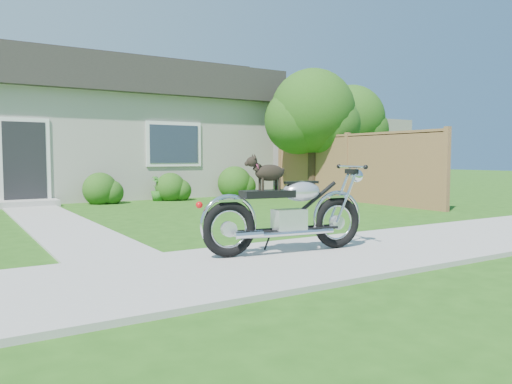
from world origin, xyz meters
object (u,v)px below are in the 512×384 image
at_px(tree_far, 355,122).
at_px(potted_plant_right, 158,189).
at_px(motorcycle_with_dog, 288,211).
at_px(tree_near, 317,115).
at_px(house, 63,127).
at_px(fence, 347,167).

xyz_separation_m(tree_far, potted_plant_right, (-8.86, -1.63, -2.27)).
distance_m(potted_plant_right, motorcycle_with_dog, 8.37).
distance_m(tree_near, tree_far, 5.28).
height_order(potted_plant_right, motorcycle_with_dog, motorcycle_with_dog).
xyz_separation_m(house, tree_far, (10.68, -1.81, 0.45)).
bearing_deg(tree_near, house, 142.75).
relative_size(tree_near, motorcycle_with_dog, 1.74).
bearing_deg(motorcycle_with_dog, house, 99.68).
xyz_separation_m(fence, tree_near, (0.06, 1.40, 1.54)).
height_order(house, motorcycle_with_dog, house).
distance_m(tree_far, potted_plant_right, 9.29).
height_order(fence, tree_near, tree_near).
relative_size(house, tree_near, 3.26).
xyz_separation_m(fence, potted_plant_right, (-4.48, 2.80, -0.60)).
relative_size(fence, potted_plant_right, 9.61).
relative_size(tree_far, potted_plant_right, 5.91).
xyz_separation_m(tree_far, motorcycle_with_dog, (-10.27, -9.88, -2.05)).
height_order(tree_far, motorcycle_with_dog, tree_far).
bearing_deg(tree_far, potted_plant_right, -169.57).
bearing_deg(motorcycle_with_dog, tree_far, 51.55).
relative_size(potted_plant_right, motorcycle_with_dog, 0.31).
xyz_separation_m(fence, motorcycle_with_dog, (-5.89, -5.45, -0.38)).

